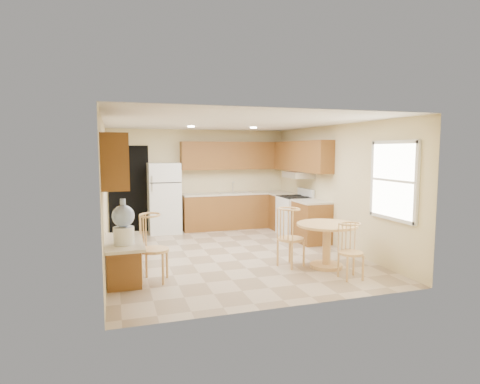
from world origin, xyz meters
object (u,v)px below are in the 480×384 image
object	(u,v)px
chair_table_a	(293,232)
chair_table_b	(354,247)
stove	(295,215)
dining_table	(327,239)
chair_desk	(155,242)
water_crock	(123,224)
refrigerator	(164,198)

from	to	relation	value
chair_table_a	chair_table_b	bearing A→B (deg)	9.29
stove	dining_table	size ratio (longest dim) A/B	1.07
chair_desk	water_crock	world-z (taller)	water_crock
chair_table_a	dining_table	bearing A→B (deg)	49.54
chair_table_b	chair_desk	xyz separation A→B (m)	(-2.91, 0.79, 0.10)
chair_table_b	water_crock	size ratio (longest dim) A/B	1.43
dining_table	chair_table_a	bearing A→B (deg)	164.36
stove	chair_desk	distance (m)	4.27
chair_table_b	chair_desk	distance (m)	3.02
chair_table_a	chair_desk	world-z (taller)	chair_desk
stove	water_crock	bearing A→B (deg)	-141.80
refrigerator	chair_table_a	distance (m)	4.00
dining_table	stove	bearing A→B (deg)	76.44
chair_table_a	chair_table_b	xyz separation A→B (m)	(0.60, -0.89, -0.09)
refrigerator	chair_table_b	size ratio (longest dim) A/B	1.97
chair_table_a	chair_desk	distance (m)	2.31
stove	chair_table_a	world-z (taller)	stove
chair_table_a	chair_desk	xyz separation A→B (m)	(-2.31, -0.09, 0.01)
chair_table_a	chair_table_b	world-z (taller)	chair_table_a
stove	chair_desk	xyz separation A→B (m)	(-3.47, -2.48, 0.15)
dining_table	chair_table_a	distance (m)	0.58
refrigerator	dining_table	distance (m)	4.40
chair_table_a	water_crock	xyz separation A→B (m)	(-2.76, -0.71, 0.43)
dining_table	chair_table_b	world-z (taller)	chair_table_b
refrigerator	chair_desk	xyz separation A→B (m)	(-0.60, -3.70, -0.22)
chair_desk	stove	bearing A→B (deg)	143.50
dining_table	chair_table_a	size ratio (longest dim) A/B	1.02
stove	chair_table_a	distance (m)	2.66
chair_table_a	chair_table_b	size ratio (longest dim) A/B	1.17
chair_table_b	chair_desk	bearing A→B (deg)	-12.66
refrigerator	chair_table_a	size ratio (longest dim) A/B	1.68
water_crock	chair_table_a	bearing A→B (deg)	14.32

